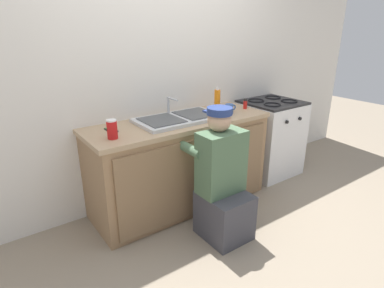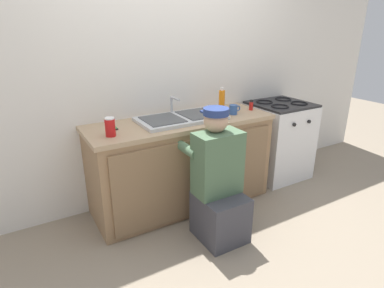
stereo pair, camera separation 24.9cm
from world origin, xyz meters
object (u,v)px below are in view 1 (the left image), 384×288
at_px(sink_double_basin, 179,118).
at_px(soda_cup_red, 112,129).
at_px(coffee_mug, 229,109).
at_px(spice_bottle_red, 245,104).
at_px(plumber_person, 222,186).
at_px(soap_bottle_orange, 217,100).
at_px(cell_phone, 111,130).
at_px(stove_range, 269,137).

bearing_deg(sink_double_basin, soda_cup_red, -170.16).
distance_m(coffee_mug, spice_bottle_red, 0.26).
xyz_separation_m(coffee_mug, spice_bottle_red, (0.26, 0.04, 0.00)).
distance_m(plumber_person, soap_bottle_orange, 0.98).
bearing_deg(cell_phone, plumber_person, -47.95).
distance_m(soda_cup_red, cell_phone, 0.22).
distance_m(stove_range, soda_cup_red, 2.04).
relative_size(soda_cup_red, spice_bottle_red, 1.45).
bearing_deg(stove_range, plumber_person, -153.94).
xyz_separation_m(coffee_mug, cell_phone, (-1.17, 0.16, -0.04)).
height_order(soap_bottle_orange, cell_phone, soap_bottle_orange).
bearing_deg(coffee_mug, stove_range, 6.64).
distance_m(stove_range, coffee_mug, 0.88).
relative_size(sink_double_basin, plumber_person, 0.72).
height_order(plumber_person, spice_bottle_red, plumber_person).
xyz_separation_m(sink_double_basin, soap_bottle_orange, (0.49, 0.04, 0.09)).
bearing_deg(coffee_mug, soap_bottle_orange, 112.88).
xyz_separation_m(stove_range, spice_bottle_red, (-0.48, -0.04, 0.48)).
height_order(stove_range, soap_bottle_orange, soap_bottle_orange).
distance_m(soda_cup_red, coffee_mug, 1.24).
relative_size(stove_range, soap_bottle_orange, 3.56).
bearing_deg(soap_bottle_orange, sink_double_basin, -175.29).
height_order(stove_range, plumber_person, plumber_person).
distance_m(coffee_mug, cell_phone, 1.18).
xyz_separation_m(soda_cup_red, coffee_mug, (1.24, 0.03, -0.03)).
distance_m(sink_double_basin, soap_bottle_orange, 0.50).
distance_m(soap_bottle_orange, coffee_mug, 0.15).
distance_m(plumber_person, soda_cup_red, 0.99).
distance_m(soap_bottle_orange, spice_bottle_red, 0.33).
distance_m(plumber_person, coffee_mug, 0.89).
height_order(sink_double_basin, coffee_mug, sink_double_basin).
bearing_deg(sink_double_basin, soap_bottle_orange, 4.71).
height_order(sink_double_basin, cell_phone, sink_double_basin).
xyz_separation_m(plumber_person, coffee_mug, (0.54, 0.54, 0.46)).
bearing_deg(cell_phone, stove_range, -2.28).
distance_m(sink_double_basin, stove_range, 1.35).
height_order(stove_range, spice_bottle_red, spice_bottle_red).
xyz_separation_m(soda_cup_red, cell_phone, (0.07, 0.19, -0.07)).
distance_m(sink_double_basin, soda_cup_red, 0.71).
xyz_separation_m(plumber_person, soap_bottle_orange, (0.49, 0.67, 0.52)).
distance_m(sink_double_basin, plumber_person, 0.76).
bearing_deg(soap_bottle_orange, stove_range, -3.06).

